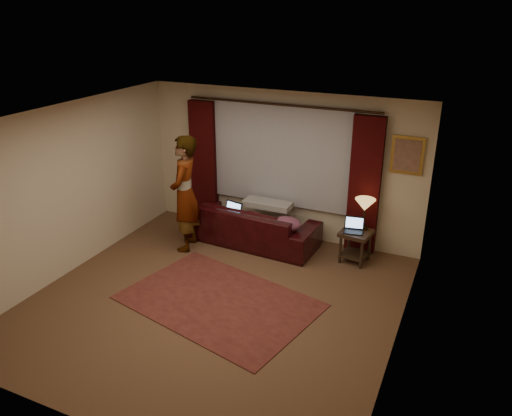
# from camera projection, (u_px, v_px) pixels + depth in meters

# --- Properties ---
(floor) EXTENTS (5.00, 5.00, 0.01)m
(floor) POSITION_uv_depth(u_px,v_px,m) (215.00, 301.00, 7.12)
(floor) COLOR brown
(floor) RESTS_ON ground
(ceiling) EXTENTS (5.00, 5.00, 0.02)m
(ceiling) POSITION_uv_depth(u_px,v_px,m) (208.00, 121.00, 6.12)
(ceiling) COLOR silver
(ceiling) RESTS_ON ground
(wall_back) EXTENTS (5.00, 0.02, 2.60)m
(wall_back) POSITION_uv_depth(u_px,v_px,m) (281.00, 165.00, 8.72)
(wall_back) COLOR beige
(wall_back) RESTS_ON ground
(wall_front) EXTENTS (5.00, 0.02, 2.60)m
(wall_front) POSITION_uv_depth(u_px,v_px,m) (77.00, 318.00, 4.51)
(wall_front) COLOR beige
(wall_front) RESTS_ON ground
(wall_left) EXTENTS (0.02, 5.00, 2.60)m
(wall_left) POSITION_uv_depth(u_px,v_px,m) (68.00, 190.00, 7.57)
(wall_left) COLOR beige
(wall_left) RESTS_ON ground
(wall_right) EXTENTS (0.02, 5.00, 2.60)m
(wall_right) POSITION_uv_depth(u_px,v_px,m) (405.00, 254.00, 5.66)
(wall_right) COLOR beige
(wall_right) RESTS_ON ground
(sheer_curtain) EXTENTS (2.50, 0.05, 1.80)m
(sheer_curtain) POSITION_uv_depth(u_px,v_px,m) (280.00, 155.00, 8.59)
(sheer_curtain) COLOR #A4A5AC
(sheer_curtain) RESTS_ON wall_back
(drape_left) EXTENTS (0.50, 0.14, 2.30)m
(drape_left) POSITION_uv_depth(u_px,v_px,m) (204.00, 163.00, 9.25)
(drape_left) COLOR #310606
(drape_left) RESTS_ON floor
(drape_right) EXTENTS (0.50, 0.14, 2.30)m
(drape_right) POSITION_uv_depth(u_px,v_px,m) (365.00, 186.00, 8.10)
(drape_right) COLOR #310606
(drape_right) RESTS_ON floor
(curtain_rod) EXTENTS (0.04, 0.04, 3.40)m
(curtain_rod) POSITION_uv_depth(u_px,v_px,m) (280.00, 105.00, 8.21)
(curtain_rod) COLOR black
(curtain_rod) RESTS_ON wall_back
(picture_frame) EXTENTS (0.50, 0.04, 0.60)m
(picture_frame) POSITION_uv_depth(u_px,v_px,m) (407.00, 155.00, 7.72)
(picture_frame) COLOR #B48838
(picture_frame) RESTS_ON wall_back
(sofa) EXTENTS (2.37, 1.12, 0.93)m
(sofa) POSITION_uv_depth(u_px,v_px,m) (252.00, 218.00, 8.68)
(sofa) COLOR black
(sofa) RESTS_ON floor
(throw_blanket) EXTENTS (0.85, 0.34, 0.10)m
(throw_blanket) POSITION_uv_depth(u_px,v_px,m) (268.00, 191.00, 8.59)
(throw_blanket) COLOR #989792
(throw_blanket) RESTS_ON sofa
(clothing_pile) EXTENTS (0.52, 0.42, 0.21)m
(clothing_pile) POSITION_uv_depth(u_px,v_px,m) (287.00, 224.00, 8.19)
(clothing_pile) COLOR brown
(clothing_pile) RESTS_ON sofa
(laptop_sofa) EXTENTS (0.41, 0.44, 0.25)m
(laptop_sofa) POSITION_uv_depth(u_px,v_px,m) (229.00, 211.00, 8.65)
(laptop_sofa) COLOR black
(laptop_sofa) RESTS_ON sofa
(area_rug) EXTENTS (2.98, 2.31, 0.01)m
(area_rug) POSITION_uv_depth(u_px,v_px,m) (219.00, 301.00, 7.10)
(area_rug) COLOR maroon
(area_rug) RESTS_ON floor
(end_table) EXTENTS (0.53, 0.53, 0.54)m
(end_table) POSITION_uv_depth(u_px,v_px,m) (355.00, 246.00, 8.11)
(end_table) COLOR black
(end_table) RESTS_ON floor
(tiffany_lamp) EXTENTS (0.38, 0.38, 0.52)m
(tiffany_lamp) POSITION_uv_depth(u_px,v_px,m) (364.00, 214.00, 7.98)
(tiffany_lamp) COLOR olive
(tiffany_lamp) RESTS_ON end_table
(laptop_table) EXTENTS (0.36, 0.38, 0.22)m
(laptop_table) POSITION_uv_depth(u_px,v_px,m) (354.00, 226.00, 7.93)
(laptop_table) COLOR black
(laptop_table) RESTS_ON end_table
(person) EXTENTS (0.72, 0.72, 1.98)m
(person) POSITION_uv_depth(u_px,v_px,m) (185.00, 194.00, 8.30)
(person) COLOR #989792
(person) RESTS_ON floor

